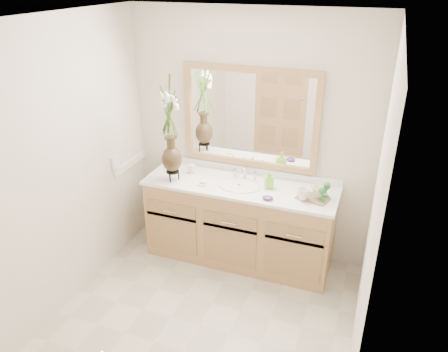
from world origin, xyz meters
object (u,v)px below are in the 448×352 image
at_px(soap_bottle, 269,180).
at_px(tray, 313,198).
at_px(tumbler, 192,169).
at_px(flower_vase, 170,118).

bearing_deg(soap_bottle, tray, -32.67).
bearing_deg(tray, soap_bottle, -175.11).
xyz_separation_m(tumbler, tray, (1.23, -0.12, -0.04)).
bearing_deg(flower_vase, tray, 3.87).
distance_m(tumbler, tray, 1.23).
height_order(flower_vase, tumbler, flower_vase).
relative_size(flower_vase, soap_bottle, 5.85).
distance_m(flower_vase, tumbler, 0.63).
height_order(soap_bottle, tray, soap_bottle).
height_order(flower_vase, soap_bottle, flower_vase).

